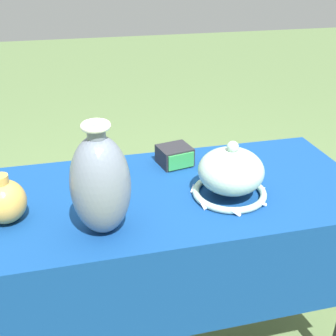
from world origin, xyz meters
name	(u,v)px	position (x,y,z in m)	size (l,w,h in m)	color
display_table	(174,215)	(0.00, -0.02, 0.65)	(1.29, 0.61, 0.73)	#38383D
vase_tall_bulbous	(101,184)	(-0.24, -0.17, 0.88)	(0.16, 0.16, 0.32)	slate
vase_dome_bell	(231,174)	(0.17, -0.08, 0.81)	(0.25, 0.25, 0.19)	#A8CCB7
mosaic_tile_box	(175,156)	(0.05, 0.18, 0.77)	(0.13, 0.13, 0.07)	#232328
jar_round_ochre	(4,201)	(-0.51, -0.06, 0.80)	(0.12, 0.12, 0.15)	gold
pot_squat_teal	(108,167)	(-0.19, 0.15, 0.77)	(0.11, 0.11, 0.06)	teal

